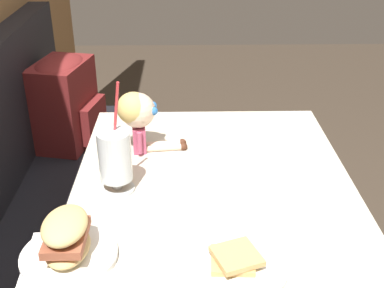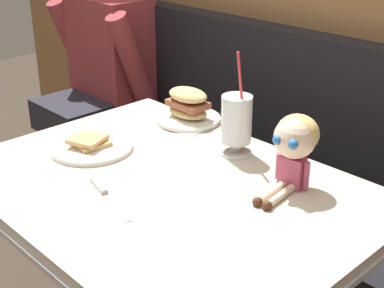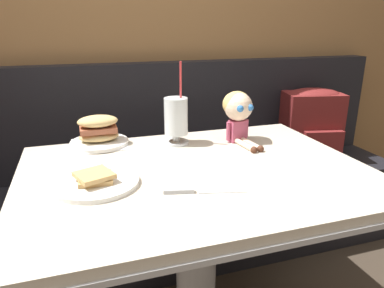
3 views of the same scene
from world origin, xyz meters
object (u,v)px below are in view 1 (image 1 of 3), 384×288
(milkshake_glass, at_px, (115,159))
(seated_doll, at_px, (138,114))
(butter_knife, at_px, (273,202))
(sandwich_plate, at_px, (67,243))
(backpack, at_px, (66,100))
(toast_plate, at_px, (232,264))

(milkshake_glass, relative_size, seated_doll, 1.41)
(butter_knife, bearing_deg, seated_doll, 50.42)
(milkshake_glass, relative_size, butter_knife, 1.36)
(milkshake_glass, relative_size, sandwich_plate, 1.43)
(sandwich_plate, xyz_separation_m, backpack, (1.15, 0.25, -0.13))
(milkshake_glass, xyz_separation_m, sandwich_plate, (-0.29, 0.08, -0.05))
(milkshake_glass, relative_size, backpack, 0.78)
(butter_knife, height_order, seated_doll, seated_doll)
(sandwich_plate, bearing_deg, butter_knife, -67.07)
(butter_knife, height_order, backpack, backpack)
(sandwich_plate, height_order, butter_knife, sandwich_plate)
(toast_plate, distance_m, milkshake_glass, 0.44)
(sandwich_plate, relative_size, backpack, 0.54)
(sandwich_plate, distance_m, seated_doll, 0.54)
(seated_doll, height_order, backpack, seated_doll)
(milkshake_glass, distance_m, sandwich_plate, 0.30)
(toast_plate, distance_m, butter_knife, 0.28)
(sandwich_plate, xyz_separation_m, seated_doll, (0.52, -0.12, 0.08))
(backpack, bearing_deg, butter_knife, -141.18)
(sandwich_plate, bearing_deg, milkshake_glass, -15.17)
(backpack, bearing_deg, toast_plate, -152.28)
(toast_plate, relative_size, seated_doll, 1.12)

